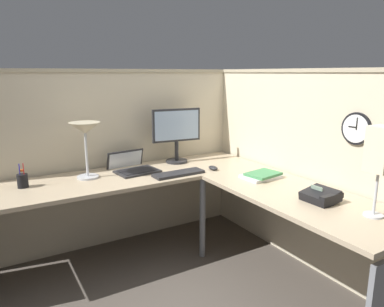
# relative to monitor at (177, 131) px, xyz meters

# --- Properties ---
(ground_plane) EXTENTS (6.80, 6.80, 0.00)m
(ground_plane) POSITION_rel_monitor_xyz_m (-0.17, -0.64, -1.02)
(ground_plane) COLOR #4C443D
(cubicle_wall_back) EXTENTS (2.57, 0.12, 1.58)m
(cubicle_wall_back) POSITION_rel_monitor_xyz_m (-0.54, 0.23, -0.23)
(cubicle_wall_back) COLOR beige
(cubicle_wall_back) RESTS_ON ground
(cubicle_wall_right) EXTENTS (0.12, 2.37, 1.58)m
(cubicle_wall_right) POSITION_rel_monitor_xyz_m (0.70, -0.90, -0.23)
(cubicle_wall_right) COLOR beige
(cubicle_wall_right) RESTS_ON ground
(desk) EXTENTS (2.35, 2.15, 0.73)m
(desk) POSITION_rel_monitor_xyz_m (-0.32, -0.69, -0.39)
(desk) COLOR tan
(desk) RESTS_ON ground
(monitor) EXTENTS (0.46, 0.20, 0.50)m
(monitor) POSITION_rel_monitor_xyz_m (0.00, 0.00, 0.00)
(monitor) COLOR #232326
(monitor) RESTS_ON desk
(laptop) EXTENTS (0.38, 0.42, 0.22)m
(laptop) POSITION_rel_monitor_xyz_m (-0.46, -0.04, -0.27)
(laptop) COLOR #232326
(laptop) RESTS_ON desk
(keyboard) EXTENTS (0.43, 0.15, 0.02)m
(keyboard) POSITION_rel_monitor_xyz_m (-0.19, -0.38, -0.28)
(keyboard) COLOR #232326
(keyboard) RESTS_ON desk
(computer_mouse) EXTENTS (0.06, 0.10, 0.03)m
(computer_mouse) POSITION_rel_monitor_xyz_m (0.14, -0.39, -0.28)
(computer_mouse) COLOR #232326
(computer_mouse) RESTS_ON desk
(desk_lamp_dome) EXTENTS (0.24, 0.24, 0.44)m
(desk_lamp_dome) POSITION_rel_monitor_xyz_m (-0.85, -0.09, 0.07)
(desk_lamp_dome) COLOR #B7BABF
(desk_lamp_dome) RESTS_ON desk
(pen_cup) EXTENTS (0.08, 0.08, 0.18)m
(pen_cup) POSITION_rel_monitor_xyz_m (-1.32, -0.09, -0.24)
(pen_cup) COLOR black
(pen_cup) RESTS_ON desk
(office_phone) EXTENTS (0.19, 0.21, 0.11)m
(office_phone) POSITION_rel_monitor_xyz_m (0.31, -1.40, -0.26)
(office_phone) COLOR black
(office_phone) RESTS_ON desk
(book_stack) EXTENTS (0.30, 0.23, 0.04)m
(book_stack) POSITION_rel_monitor_xyz_m (0.34, -0.79, -0.27)
(book_stack) COLOR silver
(book_stack) RESTS_ON desk
(desk_lamp_paper) EXTENTS (0.13, 0.13, 0.53)m
(desk_lamp_paper) POSITION_rel_monitor_xyz_m (0.38, -1.71, 0.09)
(desk_lamp_paper) COLOR #B7BABF
(desk_lamp_paper) RESTS_ON desk
(wall_clock) EXTENTS (0.04, 0.22, 0.22)m
(wall_clock) POSITION_rel_monitor_xyz_m (0.64, -1.37, 0.16)
(wall_clock) COLOR black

